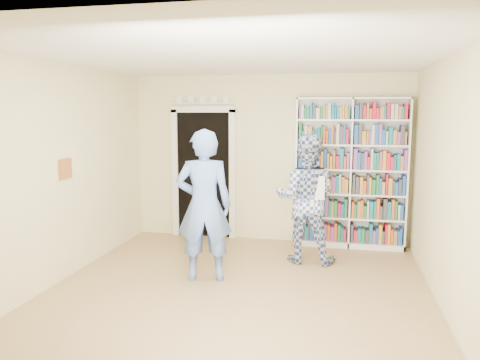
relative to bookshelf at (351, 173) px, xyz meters
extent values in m
plane|color=#9C7A4B|center=(-1.31, -2.34, -1.17)|extent=(5.00, 5.00, 0.00)
plane|color=white|center=(-1.31, -2.34, 1.53)|extent=(5.00, 5.00, 0.00)
plane|color=beige|center=(-1.31, 0.16, 0.18)|extent=(4.50, 0.00, 4.50)
plane|color=beige|center=(-3.56, -2.34, 0.18)|extent=(0.00, 5.00, 5.00)
plane|color=beige|center=(0.94, -2.34, 0.18)|extent=(0.00, 5.00, 5.00)
cube|color=white|center=(0.00, 0.00, -0.01)|extent=(1.69, 0.32, 2.32)
cube|color=white|center=(0.00, 0.00, -0.01)|extent=(0.03, 0.32, 2.32)
cube|color=black|center=(-2.41, 0.14, -0.12)|extent=(0.90, 0.03, 2.10)
cube|color=white|center=(-2.91, 0.12, -0.12)|extent=(0.10, 0.06, 2.20)
cube|color=white|center=(-1.91, 0.12, -0.12)|extent=(0.10, 0.06, 2.20)
cube|color=white|center=(-2.41, 0.12, 0.98)|extent=(1.10, 0.06, 0.10)
cube|color=white|center=(-2.41, 0.12, 1.08)|extent=(1.10, 0.08, 0.02)
cube|color=brown|center=(-3.54, -2.14, 0.23)|extent=(0.03, 0.25, 0.25)
imported|color=#5D82D0|center=(-1.81, -1.90, -0.22)|extent=(0.78, 0.61, 1.90)
imported|color=navy|center=(-0.62, -0.89, -0.27)|extent=(0.91, 0.73, 1.80)
cube|color=white|center=(-0.47, -1.10, -0.08)|extent=(0.23, 0.02, 0.32)
camera|label=1|loc=(-0.18, -7.38, 0.93)|focal=35.00mm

